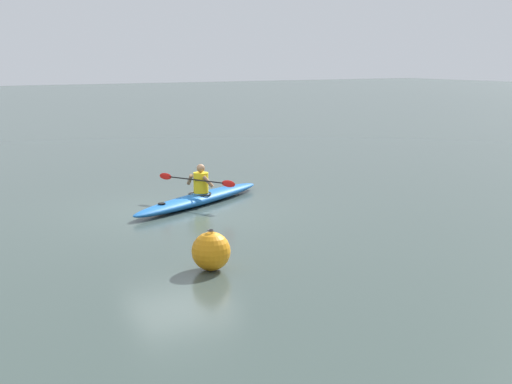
# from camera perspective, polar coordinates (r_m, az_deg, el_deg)

# --- Properties ---
(ground_plane) EXTENTS (160.00, 160.00, 0.00)m
(ground_plane) POSITION_cam_1_polar(r_m,az_deg,el_deg) (16.86, -6.31, -1.69)
(ground_plane) COLOR #384742
(kayak) EXTENTS (4.66, 2.80, 0.29)m
(kayak) POSITION_cam_1_polar(r_m,az_deg,el_deg) (17.76, -4.60, -0.53)
(kayak) COLOR #1959A5
(kayak) RESTS_ON ground
(kayaker) EXTENTS (1.11, 2.14, 0.73)m
(kayaker) POSITION_cam_1_polar(r_m,az_deg,el_deg) (17.71, -4.55, 0.90)
(kayaker) COLOR yellow
(kayaker) RESTS_ON kayak
(mooring_buoy_white_far) EXTENTS (0.68, 0.68, 0.73)m
(mooring_buoy_white_far) POSITION_cam_1_polar(r_m,az_deg,el_deg) (12.25, -3.68, -4.83)
(mooring_buoy_white_far) COLOR orange
(mooring_buoy_white_far) RESTS_ON ground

